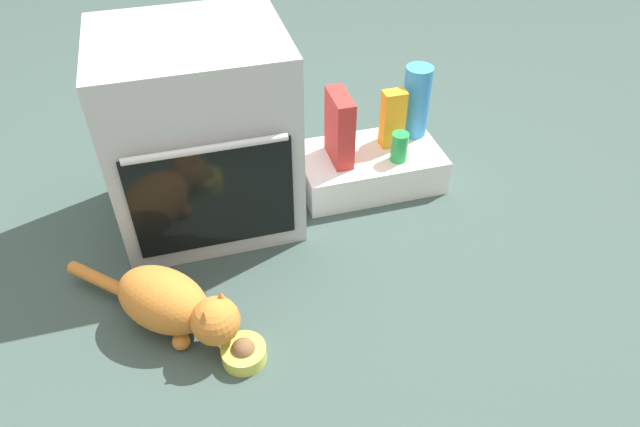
% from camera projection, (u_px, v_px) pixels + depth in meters
% --- Properties ---
extents(ground, '(8.00, 8.00, 0.00)m').
position_uv_depth(ground, '(222.00, 278.00, 2.02)').
color(ground, '#384C47').
extents(oven, '(0.63, 0.58, 0.73)m').
position_uv_depth(oven, '(200.00, 133.00, 2.05)').
color(oven, '#B7BABF').
rests_on(oven, ground).
extents(pantry_cabinet, '(0.57, 0.33, 0.15)m').
position_uv_depth(pantry_cabinet, '(369.00, 167.00, 2.38)').
color(pantry_cabinet, white).
rests_on(pantry_cabinet, ground).
extents(food_bowl, '(0.14, 0.14, 0.08)m').
position_uv_depth(food_bowl, '(244.00, 352.00, 1.75)').
color(food_bowl, '#D1D14C').
rests_on(food_bowl, ground).
extents(cat, '(0.53, 0.51, 0.22)m').
position_uv_depth(cat, '(172.00, 304.00, 1.78)').
color(cat, '#C6752D').
rests_on(cat, ground).
extents(juice_carton, '(0.09, 0.06, 0.24)m').
position_uv_depth(juice_carton, '(393.00, 119.00, 2.30)').
color(juice_carton, orange).
rests_on(juice_carton, pantry_cabinet).
extents(water_bottle, '(0.11, 0.11, 0.30)m').
position_uv_depth(water_bottle, '(416.00, 101.00, 2.34)').
color(water_bottle, '#388CD1').
rests_on(water_bottle, pantry_cabinet).
extents(soda_can, '(0.07, 0.07, 0.12)m').
position_uv_depth(soda_can, '(399.00, 147.00, 2.26)').
color(soda_can, green).
rests_on(soda_can, pantry_cabinet).
extents(cereal_box, '(0.07, 0.18, 0.28)m').
position_uv_depth(cereal_box, '(340.00, 128.00, 2.21)').
color(cereal_box, '#B72D28').
rests_on(cereal_box, pantry_cabinet).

